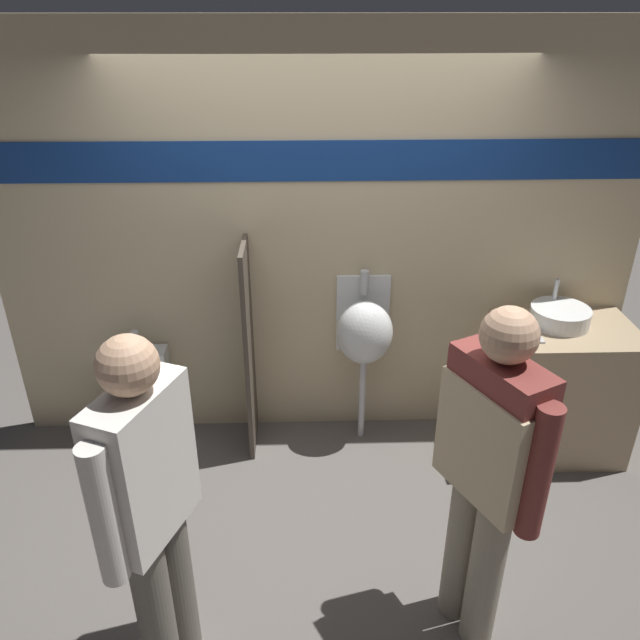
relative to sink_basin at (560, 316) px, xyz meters
name	(u,v)px	position (x,y,z in m)	size (l,w,h in m)	color
ground_plane	(321,474)	(-1.53, -0.33, -0.97)	(16.00, 16.00, 0.00)	#5B5651
display_wall	(318,246)	(-1.53, 0.27, 0.39)	(4.13, 0.07, 2.70)	beige
sink_counter	(557,389)	(0.05, -0.06, -0.52)	(0.86, 0.61, 0.92)	tan
sink_basin	(560,316)	(0.00, 0.00, 0.00)	(0.37, 0.37, 0.25)	silver
cell_phone	(536,337)	(-0.21, -0.18, -0.05)	(0.07, 0.14, 0.01)	#B7B7BC
divider_near_counter	(249,351)	(-1.99, 0.04, -0.24)	(0.03, 0.41, 1.46)	#4C4238
urinal_near_counter	(364,332)	(-1.23, 0.09, -0.15)	(0.37, 0.32, 1.22)	silver
toilet	(138,416)	(-2.74, -0.06, -0.68)	(0.38, 0.55, 0.83)	silver
person_in_vest	(489,462)	(-0.85, -1.42, 0.04)	(0.40, 0.56, 1.74)	gray
person_with_lanyard	(151,506)	(-2.25, -1.59, -0.02)	(0.34, 0.57, 1.74)	#666056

